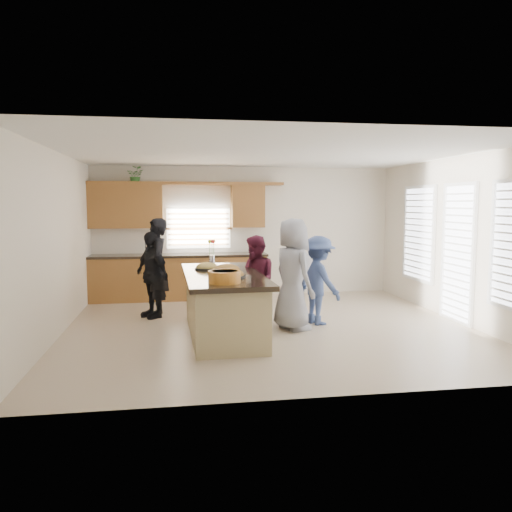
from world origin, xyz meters
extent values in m
plane|color=tan|center=(0.00, 0.00, 0.00)|extent=(6.50, 6.50, 0.00)
cube|color=silver|center=(0.00, 3.00, 1.40)|extent=(6.50, 0.02, 2.80)
cube|color=silver|center=(0.00, -3.00, 1.40)|extent=(6.50, 0.02, 2.80)
cube|color=silver|center=(-3.25, 0.00, 1.40)|extent=(0.02, 6.00, 2.80)
cube|color=silver|center=(3.25, 0.00, 1.40)|extent=(0.02, 6.00, 2.80)
cube|color=white|center=(0.00, 0.00, 2.80)|extent=(6.50, 6.00, 0.02)
cube|color=brown|center=(-1.43, 2.69, 0.45)|extent=(3.65, 0.62, 0.90)
cube|color=black|center=(-1.43, 2.69, 0.93)|extent=(3.70, 0.65, 0.05)
cube|color=brown|center=(-2.50, 2.82, 1.95)|extent=(1.50, 0.36, 0.90)
cube|color=brown|center=(0.05, 2.82, 1.95)|extent=(0.70, 0.36, 0.90)
cube|color=brown|center=(-1.23, 2.82, 2.43)|extent=(4.05, 0.40, 0.06)
cube|color=brown|center=(-1.00, 2.96, 1.48)|extent=(1.35, 0.08, 0.85)
cube|color=white|center=(3.22, 1.30, 1.42)|extent=(0.06, 1.10, 1.75)
cube|color=white|center=(3.22, -0.10, 1.17)|extent=(0.06, 0.85, 2.25)
cube|color=tan|center=(-0.78, -0.31, 0.44)|extent=(1.06, 2.53, 0.88)
cube|color=black|center=(-0.78, -0.31, 0.92)|extent=(1.22, 2.73, 0.07)
cube|color=black|center=(-0.78, -0.31, 0.04)|extent=(0.98, 2.44, 0.08)
cylinder|color=black|center=(-0.71, -0.71, 0.96)|extent=(0.46, 0.46, 0.02)
ellipsoid|color=#C4833D|center=(-0.71, -0.71, 0.98)|extent=(0.41, 0.41, 0.19)
cylinder|color=black|center=(-0.71, -0.17, 0.96)|extent=(0.46, 0.46, 0.02)
ellipsoid|color=#C4833D|center=(-0.71, -0.17, 0.98)|extent=(0.42, 0.42, 0.19)
cylinder|color=black|center=(-0.99, 0.20, 0.96)|extent=(0.40, 0.40, 0.02)
ellipsoid|color=tan|center=(-0.99, 0.20, 0.98)|extent=(0.36, 0.36, 0.16)
cylinder|color=orange|center=(-0.84, -1.26, 1.03)|extent=(0.44, 0.44, 0.16)
cylinder|color=beige|center=(-0.84, -1.26, 1.09)|extent=(0.36, 0.36, 0.04)
cylinder|color=white|center=(-0.52, -1.30, 1.00)|extent=(0.07, 0.07, 0.11)
cylinder|color=#C699DF|center=(-0.95, 0.45, 0.98)|extent=(0.25, 0.25, 0.05)
cylinder|color=silver|center=(-0.86, 0.93, 1.03)|extent=(0.10, 0.10, 0.15)
imported|color=#3A7C31|center=(-2.28, 2.82, 2.58)|extent=(0.37, 0.34, 0.37)
imported|color=black|center=(-1.83, 1.11, 0.88)|extent=(0.46, 0.66, 1.75)
imported|color=#571A2F|center=(-0.19, 0.18, 0.75)|extent=(0.77, 0.87, 1.49)
imported|color=black|center=(-1.91, 1.04, 0.76)|extent=(0.82, 0.94, 1.52)
imported|color=#364877|center=(0.85, 0.10, 0.74)|extent=(0.89, 1.09, 1.48)
imported|color=gray|center=(0.35, -0.18, 0.89)|extent=(0.82, 1.01, 1.78)
camera|label=1|loc=(-1.45, -7.84, 2.01)|focal=35.00mm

